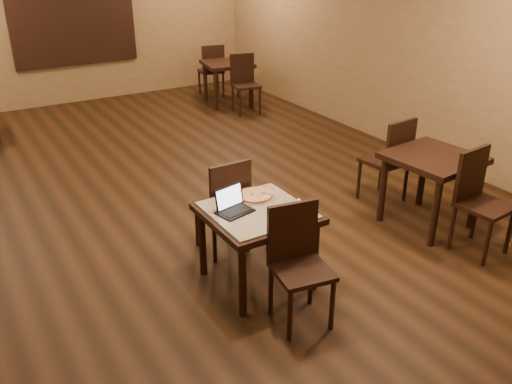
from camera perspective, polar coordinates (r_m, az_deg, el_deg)
ground at (r=6.94m, az=-10.81°, el=-0.63°), size 10.00×10.00×0.00m
wall_back at (r=11.21m, az=-21.23°, el=16.02°), size 8.00×0.02×3.00m
wall_right at (r=8.61m, az=14.69°, el=14.56°), size 0.02×10.00×3.00m
mural at (r=11.27m, az=-18.67°, el=16.68°), size 2.34×0.05×1.64m
tiled_table at (r=4.90m, az=0.14°, el=-2.91°), size 0.92×0.92×0.76m
chair_main_near at (r=4.51m, az=4.39°, el=-6.85°), size 0.51×0.51×1.03m
chair_main_far at (r=5.41m, az=-3.22°, el=-1.02°), size 0.46×0.46×1.04m
laptop at (r=4.82m, az=-2.50°, el=-1.36°), size 0.35×0.30×0.21m
plate at (r=4.82m, az=3.49°, el=-1.96°), size 0.27×0.27×0.01m
pizza_slice at (r=4.82m, az=3.49°, el=-1.79°), size 0.29×0.29×0.02m
pizza_pan at (r=5.09m, az=-0.12°, el=-0.43°), size 0.40×0.40×0.01m
pizza_whole at (r=5.09m, az=-0.12°, el=-0.29°), size 0.33×0.33×0.02m
spatula at (r=5.08m, az=0.19°, el=-0.23°), size 0.18×0.27×0.01m
napkin_roll at (r=4.94m, az=4.95°, el=-1.19°), size 0.04×0.15×0.04m
other_table_a at (r=10.70m, az=-3.04°, el=12.77°), size 1.02×1.02×0.82m
other_table_a_chair_near at (r=10.20m, az=-1.24°, el=11.71°), size 0.53×0.53×1.06m
other_table_a_chair_far at (r=11.25m, az=-4.65°, el=12.91°), size 0.53×0.53×1.06m
other_table_c at (r=6.24m, az=18.06°, el=2.50°), size 0.97×0.97×0.83m
other_table_c_chair_near at (r=5.92m, az=22.36°, el=-0.32°), size 0.51×0.51×1.08m
other_table_c_chair_far at (r=6.67m, az=14.04°, el=3.66°), size 0.51×0.51×1.08m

